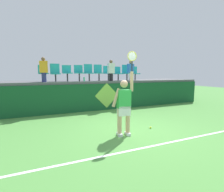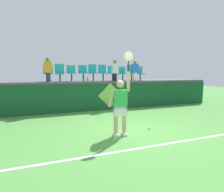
% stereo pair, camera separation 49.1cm
% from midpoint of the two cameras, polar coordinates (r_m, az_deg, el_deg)
% --- Properties ---
extents(ground_plane, '(40.00, 40.00, 0.00)m').
position_cam_midpoint_polar(ground_plane, '(5.82, 5.27, -11.12)').
color(ground_plane, '#519342').
extents(court_back_wall, '(13.24, 0.20, 1.34)m').
position_cam_midpoint_polar(court_back_wall, '(8.85, -6.08, -0.34)').
color(court_back_wall, '#144C28').
rests_on(court_back_wall, ground_plane).
extents(spectator_platform, '(13.24, 2.56, 0.12)m').
position_cam_midpoint_polar(spectator_platform, '(9.96, -8.37, 4.67)').
color(spectator_platform, '#56565B').
rests_on(spectator_platform, court_back_wall).
extents(court_baseline_stripe, '(11.92, 0.08, 0.01)m').
position_cam_midpoint_polar(court_baseline_stripe, '(4.86, 12.75, -15.07)').
color(court_baseline_stripe, white).
rests_on(court_baseline_stripe, ground_plane).
extents(tennis_player, '(0.75, 0.31, 2.47)m').
position_cam_midpoint_polar(tennis_player, '(5.14, 1.21, -2.89)').
color(tennis_player, white).
rests_on(tennis_player, ground_plane).
extents(tennis_ball, '(0.07, 0.07, 0.07)m').
position_cam_midpoint_polar(tennis_ball, '(6.08, 10.13, -10.09)').
color(tennis_ball, '#D1E533').
rests_on(tennis_ball, ground_plane).
extents(water_bottle, '(0.07, 0.07, 0.21)m').
position_cam_midpoint_polar(water_bottle, '(8.70, -10.66, 5.35)').
color(water_bottle, '#26B272').
rests_on(water_bottle, spectator_platform).
extents(stadium_chair_0, '(0.44, 0.42, 0.79)m').
position_cam_midpoint_polar(stadium_chair_0, '(8.97, -22.93, 7.13)').
color(stadium_chair_0, '#38383D').
rests_on(stadium_chair_0, spectator_platform).
extents(stadium_chair_1, '(0.44, 0.42, 0.86)m').
position_cam_midpoint_polar(stadium_chair_1, '(9.01, -19.48, 7.39)').
color(stadium_chair_1, '#38383D').
rests_on(stadium_chair_1, spectator_platform).
extents(stadium_chair_2, '(0.44, 0.42, 0.80)m').
position_cam_midpoint_polar(stadium_chair_2, '(9.07, -15.93, 7.51)').
color(stadium_chair_2, '#38383D').
rests_on(stadium_chair_2, spectator_platform).
extents(stadium_chair_3, '(0.44, 0.42, 0.82)m').
position_cam_midpoint_polar(stadium_chair_3, '(9.18, -12.24, 7.67)').
color(stadium_chair_3, '#38383D').
rests_on(stadium_chair_3, spectator_platform).
extents(stadium_chair_4, '(0.44, 0.42, 0.87)m').
position_cam_midpoint_polar(stadium_chair_4, '(9.31, -9.08, 7.83)').
color(stadium_chair_4, '#38383D').
rests_on(stadium_chair_4, spectator_platform).
extents(stadium_chair_5, '(0.44, 0.42, 0.86)m').
position_cam_midpoint_polar(stadium_chair_5, '(9.46, -5.91, 7.87)').
color(stadium_chair_5, '#38383D').
rests_on(stadium_chair_5, spectator_platform).
extents(stadium_chair_6, '(0.44, 0.42, 0.80)m').
position_cam_midpoint_polar(stadium_chair_6, '(9.64, -2.83, 7.73)').
color(stadium_chair_6, '#38383D').
rests_on(stadium_chair_6, spectator_platform).
extents(stadium_chair_7, '(0.44, 0.42, 0.77)m').
position_cam_midpoint_polar(stadium_chair_7, '(9.88, 0.42, 7.59)').
color(stadium_chair_7, '#38383D').
rests_on(stadium_chair_7, spectator_platform).
extents(stadium_chair_8, '(0.44, 0.42, 0.88)m').
position_cam_midpoint_polar(stadium_chair_8, '(10.13, 3.28, 7.85)').
color(stadium_chair_8, '#38383D').
rests_on(stadium_chair_8, spectator_platform).
extents(stadium_chair_9, '(0.44, 0.42, 0.80)m').
position_cam_midpoint_polar(stadium_chair_9, '(10.39, 5.99, 7.59)').
color(stadium_chair_9, '#38383D').
rests_on(stadium_chair_9, spectator_platform).
extents(spectator_0, '(0.34, 0.20, 1.08)m').
position_cam_midpoint_polar(spectator_0, '(9.72, 4.60, 8.30)').
color(spectator_0, white).
rests_on(spectator_0, spectator_platform).
extents(spectator_1, '(0.34, 0.20, 1.09)m').
position_cam_midpoint_polar(spectator_1, '(9.25, -1.85, 8.39)').
color(spectator_1, black).
rests_on(spectator_1, spectator_platform).
extents(spectator_2, '(0.34, 0.20, 1.11)m').
position_cam_midpoint_polar(spectator_2, '(8.55, -22.89, 8.00)').
color(spectator_2, navy).
rests_on(spectator_2, spectator_platform).
extents(wall_signage_mount, '(1.27, 0.01, 1.37)m').
position_cam_midpoint_polar(wall_signage_mount, '(9.01, -3.25, -4.48)').
color(wall_signage_mount, '#144C28').
rests_on(wall_signage_mount, ground_plane).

